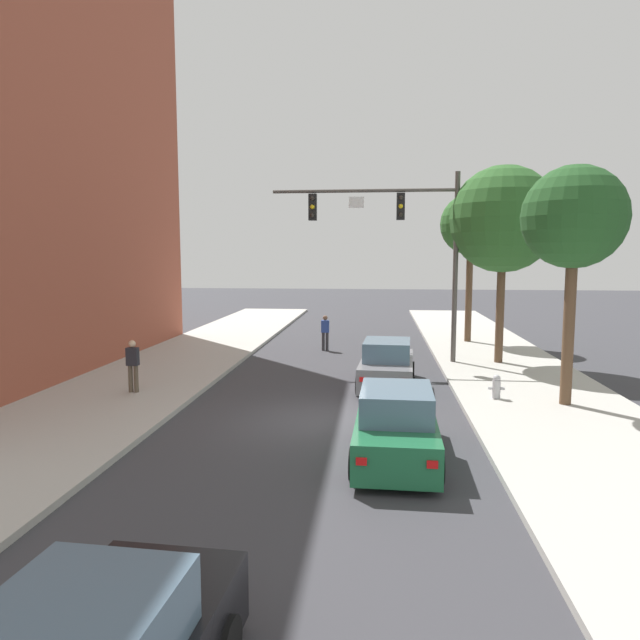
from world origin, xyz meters
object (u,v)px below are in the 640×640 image
object	(u,v)px
car_following_green	(396,427)
pedestrian_crossing_road	(325,331)
traffic_signal_mast	(402,231)
street_tree_third	(471,225)
street_tree_second	(503,220)
fire_hydrant	(496,387)
pedestrian_sidewalk_left_walker	(133,363)
car_lead_grey	(387,366)
street_tree_nearest	(574,219)

from	to	relation	value
car_following_green	pedestrian_crossing_road	bearing A→B (deg)	101.43
car_following_green	pedestrian_crossing_road	size ratio (longest dim) A/B	2.61
traffic_signal_mast	street_tree_third	bearing A→B (deg)	57.85
street_tree_second	fire_hydrant	bearing A→B (deg)	-101.97
pedestrian_sidewalk_left_walker	car_following_green	bearing A→B (deg)	-30.58
car_following_green	pedestrian_sidewalk_left_walker	xyz separation A→B (m)	(-8.00, 4.73, 0.34)
car_lead_grey	street_tree_second	size ratio (longest dim) A/B	0.56
pedestrian_sidewalk_left_walker	street_tree_third	size ratio (longest dim) A/B	0.23
pedestrian_crossing_road	fire_hydrant	distance (m)	10.79
fire_hydrant	street_tree_nearest	size ratio (longest dim) A/B	0.11
car_following_green	fire_hydrant	bearing A→B (deg)	58.24
car_lead_grey	street_tree_third	bearing A→B (deg)	67.03
street_tree_nearest	traffic_signal_mast	bearing A→B (deg)	125.02
fire_hydrant	street_tree_nearest	xyz separation A→B (m)	(1.85, -0.46, 4.91)
pedestrian_crossing_road	street_tree_second	distance (m)	9.23
traffic_signal_mast	street_tree_nearest	size ratio (longest dim) A/B	1.11
street_tree_second	car_lead_grey	bearing A→B (deg)	-137.19
pedestrian_sidewalk_left_walker	street_tree_nearest	size ratio (longest dim) A/B	0.24
pedestrian_sidewalk_left_walker	fire_hydrant	world-z (taller)	pedestrian_sidewalk_left_walker
traffic_signal_mast	street_tree_nearest	distance (m)	7.82
car_lead_grey	street_tree_nearest	size ratio (longest dim) A/B	0.64
fire_hydrant	street_tree_second	bearing A→B (deg)	78.03
street_tree_third	traffic_signal_mast	bearing A→B (deg)	-122.15
car_following_green	street_tree_second	xyz separation A→B (m)	(4.41, 11.07, 5.06)
street_tree_nearest	pedestrian_crossing_road	bearing A→B (deg)	129.66
pedestrian_crossing_road	street_tree_nearest	xyz separation A→B (m)	(7.82, -9.44, 4.50)
street_tree_second	traffic_signal_mast	bearing A→B (deg)	-179.14
car_lead_grey	street_tree_second	distance (m)	7.96
car_lead_grey	pedestrian_sidewalk_left_walker	xyz separation A→B (m)	(-7.91, -2.17, 0.34)
street_tree_nearest	pedestrian_sidewalk_left_walker	bearing A→B (deg)	179.46
traffic_signal_mast	fire_hydrant	distance (m)	8.13
street_tree_nearest	street_tree_third	size ratio (longest dim) A/B	0.93
traffic_signal_mast	car_following_green	distance (m)	11.97
pedestrian_sidewalk_left_walker	car_lead_grey	bearing A→B (deg)	15.36
pedestrian_crossing_road	street_tree_nearest	bearing A→B (deg)	-50.34
street_tree_second	pedestrian_sidewalk_left_walker	bearing A→B (deg)	-152.93
traffic_signal_mast	street_tree_nearest	bearing A→B (deg)	-54.98
car_following_green	pedestrian_sidewalk_left_walker	distance (m)	9.30
pedestrian_crossing_road	fire_hydrant	bearing A→B (deg)	-56.34
car_following_green	street_tree_second	bearing A→B (deg)	68.28
car_lead_grey	street_tree_nearest	world-z (taller)	street_tree_nearest
pedestrian_sidewalk_left_walker	street_tree_third	bearing A→B (deg)	44.72
car_lead_grey	street_tree_nearest	bearing A→B (deg)	-24.32
pedestrian_crossing_road	traffic_signal_mast	bearing A→B (deg)	-42.26
fire_hydrant	street_tree_third	bearing A→B (deg)	85.54
traffic_signal_mast	street_tree_third	size ratio (longest dim) A/B	1.04
pedestrian_crossing_road	fire_hydrant	xyz separation A→B (m)	(5.98, -8.97, -0.41)
pedestrian_sidewalk_left_walker	street_tree_second	xyz separation A→B (m)	(12.41, 6.34, 4.72)
car_lead_grey	car_following_green	distance (m)	6.90
street_tree_nearest	car_lead_grey	bearing A→B (deg)	155.68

